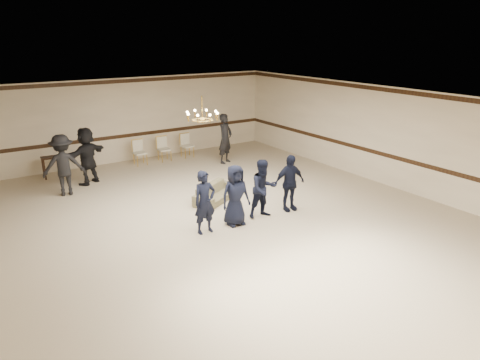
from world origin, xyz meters
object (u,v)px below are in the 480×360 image
object	(u,v)px
banquet_chair_left	(140,153)
console_table	(56,166)
adult_right	(225,139)
banquet_chair_right	(187,146)
boy_d	(289,183)
settee	(217,192)
banquet_chair_mid	(164,149)
chandelier	(202,108)
boy_a	(205,202)
adult_left	(63,165)
boy_c	(263,189)
adult_mid	(87,156)
boy_b	(235,195)

from	to	relation	value
banquet_chair_left	console_table	distance (m)	3.01
adult_right	banquet_chair_right	xyz separation A→B (m)	(-0.87, 1.54, -0.48)
boy_d	banquet_chair_right	distance (m)	6.64
boy_d	settee	distance (m)	2.28
banquet_chair_mid	banquet_chair_right	world-z (taller)	same
adult_right	banquet_chair_mid	xyz separation A→B (m)	(-1.87, 1.54, -0.48)
chandelier	banquet_chair_left	world-z (taller)	chandelier
banquet_chair_right	boy_a	bearing A→B (deg)	-118.92
adult_left	console_table	world-z (taller)	adult_left
boy_c	adult_mid	distance (m)	6.34
boy_a	adult_right	world-z (taller)	adult_right
boy_d	banquet_chair_right	size ratio (longest dim) A/B	1.72
banquet_chair_left	console_table	size ratio (longest dim) A/B	1.06
boy_a	banquet_chair_right	xyz separation A→B (m)	(2.86, 6.63, -0.34)
boy_c	console_table	xyz separation A→B (m)	(-3.94, 6.83, -0.43)
boy_d	banquet_chair_left	distance (m)	6.89
console_table	adult_mid	bearing A→B (deg)	-56.70
chandelier	boy_a	distance (m)	2.65
console_table	boy_c	bearing A→B (deg)	-56.36
adult_right	console_table	bearing A→B (deg)	136.86
boy_d	adult_right	distance (m)	5.19
boy_d	settee	world-z (taller)	boy_d
boy_b	adult_mid	world-z (taller)	adult_mid
boy_d	console_table	distance (m)	8.38
settee	banquet_chair_mid	world-z (taller)	banquet_chair_mid
boy_b	boy_d	size ratio (longest dim) A/B	1.00
boy_d	adult_left	distance (m)	6.90
boy_c	adult_right	world-z (taller)	adult_right
adult_mid	banquet_chair_left	bearing A→B (deg)	178.41
boy_c	banquet_chair_mid	xyz separation A→B (m)	(0.06, 6.63, -0.34)
boy_b	settee	world-z (taller)	boy_b
boy_a	settee	world-z (taller)	boy_a
console_table	settee	bearing A→B (deg)	-51.53
boy_d	banquet_chair_left	xyz separation A→B (m)	(-1.84, 6.63, -0.34)
console_table	banquet_chair_right	bearing A→B (deg)	1.32
adult_left	banquet_chair_left	bearing A→B (deg)	-139.40
chandelier	banquet_chair_mid	distance (m)	5.79
boy_d	banquet_chair_right	xyz separation A→B (m)	(0.16, 6.63, -0.34)
boy_d	boy_a	bearing A→B (deg)	-172.92
console_table	banquet_chair_left	bearing A→B (deg)	-0.20
boy_a	adult_right	size ratio (longest dim) A/B	0.85
banquet_chair_left	banquet_chair_mid	world-z (taller)	same
banquet_chair_left	console_table	bearing A→B (deg)	174.94
settee	console_table	xyz separation A→B (m)	(-3.52, 5.05, 0.13)
adult_mid	banquet_chair_left	xyz separation A→B (m)	(2.23, 1.14, -0.48)
banquet_chair_left	boy_a	bearing A→B (deg)	-98.61
adult_left	boy_a	bearing A→B (deg)	125.61
settee	adult_mid	world-z (taller)	adult_mid
boy_c	adult_mid	bearing A→B (deg)	126.19
boy_b	console_table	size ratio (longest dim) A/B	1.81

